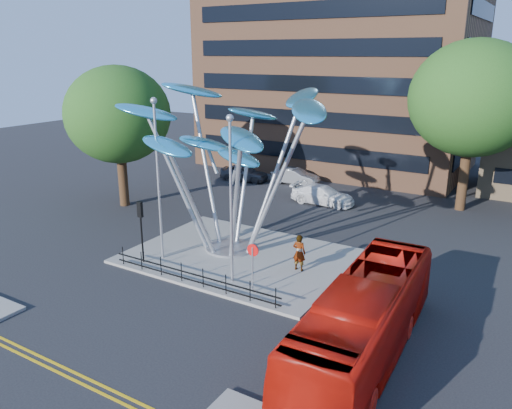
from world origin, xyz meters
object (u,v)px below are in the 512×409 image
Objects in this scene: leaf_sculpture at (229,133)px; red_bus at (365,320)px; street_lamp_right at (231,186)px; parked_car_right at (323,195)px; tree_right at (473,99)px; parked_car_mid at (295,176)px; tree_left at (118,115)px; pedestrian at (299,253)px; parked_car_left at (244,173)px; traffic_light_island at (141,219)px; street_lamp_left at (158,166)px; no_entry_sign_island at (253,260)px.

leaf_sculpture is 1.13× the size of red_bus.
street_lamp_right is 8.89m from red_bus.
leaf_sculpture is at bearing 174.78° from parked_car_right.
tree_right reaches higher than parked_car_mid.
tree_left is 1.24× the size of street_lamp_right.
parked_car_mid is at bearing -62.76° from pedestrian.
street_lamp_right reaches higher than parked_car_left.
tree_right is 1.07× the size of red_bus.
traffic_light_island is 0.30× the size of red_bus.
parked_car_left is 4.68m from parked_car_mid.
red_bus is (12.72, -3.15, -3.79)m from street_lamp_left.
traffic_light_island is 19.38m from parked_car_left.
street_lamp_left is at bearing 174.29° from street_lamp_right.
street_lamp_right is 1.92× the size of parked_car_left.
tree_right is 12.45m from parked_car_right.
parked_car_left is at bearing 70.53° from parked_car_right.
traffic_light_island is 19.93m from parked_car_mid.
street_lamp_left reaches higher than parked_car_right.
tree_left reaches higher than street_lamp_right.
no_entry_sign_island is 1.24× the size of pedestrian.
red_bus is 26.07m from parked_car_mid.
pedestrian is (7.25, 2.43, -4.22)m from street_lamp_left.
tree_right is 4.94× the size of no_entry_sign_island.
street_lamp_right is at bearing 5.19° from traffic_light_island.
parked_car_right is (3.22, 14.59, -4.65)m from street_lamp_left.
parked_car_right is (9.00, -2.96, -0.03)m from parked_car_left.
leaf_sculpture reaches higher than parked_car_mid.
pedestrian is 0.46× the size of parked_car_left.
leaf_sculpture reaches higher than red_bus.
traffic_light_island is at bearing 168.61° from red_bus.
parked_car_mid is (8.22, 12.32, -6.10)m from tree_left.
leaf_sculpture reaches higher than no_entry_sign_island.
red_bus reaches higher than parked_car_left.
leaf_sculpture is 4.28m from street_lamp_left.
traffic_light_island is 16.14m from parked_car_right.
leaf_sculpture is at bearing -15.55° from tree_left.
parked_car_right is at bearing -115.18° from parked_car_left.
leaf_sculpture is at bearing 146.25° from red_bus.
street_lamp_left is at bearing -168.75° from parked_car_left.
red_bus is (6.22, -2.17, -0.24)m from no_entry_sign_island.
street_lamp_left is at bearing 166.28° from parked_car_right.
traffic_light_island is (9.00, -7.50, -4.18)m from tree_left.
street_lamp_left is 0.78× the size of red_bus.
street_lamp_left is 4.47× the size of pedestrian.
parked_car_left is (-12.28, 18.53, -1.08)m from no_entry_sign_island.
tree_right is 21.31m from no_entry_sign_island.
street_lamp_right is 1.96× the size of parked_car_mid.
no_entry_sign_island is at bearing 158.63° from red_bus.
leaf_sculpture is 7.53m from pedestrian.
tree_left is 2.39× the size of parked_car_left.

